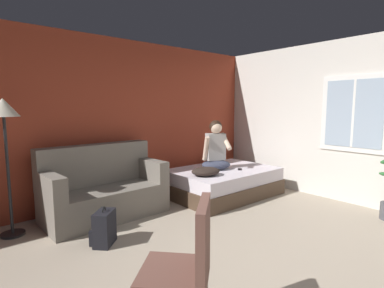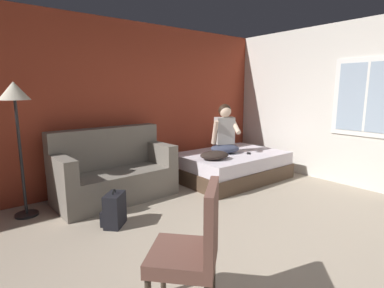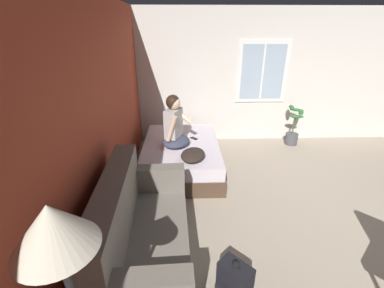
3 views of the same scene
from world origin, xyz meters
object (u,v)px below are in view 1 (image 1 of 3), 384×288
Objects in this scene: throw_pillow at (206,171)px; cell_phone at (240,169)px; floor_lamp at (4,121)px; couch at (104,189)px; person_seated at (216,149)px; bed at (223,182)px; backpack at (104,229)px; side_chair at (184,265)px.

throw_pillow is 0.79m from cell_phone.
throw_pillow is at bearing -14.07° from floor_lamp.
person_seated reaches higher than couch.
bed is 3.99× the size of throw_pillow.
backpack is 3.18× the size of cell_phone.
backpack is at bearing -114.11° from couch.
side_chair is at bearing -95.55° from backpack.
backpack is (0.17, 1.71, -0.34)m from side_chair.
side_chair is (-2.66, -2.21, 0.30)m from bed.
couch is 1.00m from backpack.
cell_phone is 3.65m from floor_lamp.
cell_phone is at bearing -3.45° from throw_pillow.
bed is 0.70m from throw_pillow.
person_seated is 3.25m from floor_lamp.
couch is 3.61× the size of throw_pillow.
throw_pillow is at bearing 44.46° from side_chair.
cell_phone is (2.85, 1.97, -0.05)m from side_chair.
couch is 1.77× the size of side_chair.
bed is at bearing 39.71° from side_chair.
bed is at bearing 11.33° from backpack.
bed is at bearing -3.60° from cell_phone.
backpack is 1.95m from throw_pillow.
side_chair reaches higher than bed.
bed is at bearing -8.37° from floor_lamp.
side_chair is at bearing -77.37° from floor_lamp.
bed is 1.10× the size of couch.
person_seated is at bearing 133.38° from bed.
throw_pillow is at bearing -162.63° from bed.
throw_pillow is at bearing -150.62° from person_seated.
couch reaches higher than throw_pillow.
bed is 2.19× the size of person_seated.
throw_pillow is (2.06, 2.02, 0.02)m from side_chair.
floor_lamp is at bearing 171.63° from bed.
backpack is at bearing 84.45° from side_chair.
person_seated reaches higher than bed.
couch is at bearing 32.45° from cell_phone.
person_seated is at bearing 13.98° from backpack.
throw_pillow is at bearing 9.36° from backpack.
cell_phone is at bearing -51.41° from bed.
floor_lamp reaches higher than cell_phone.
side_chair is 0.58× the size of floor_lamp.
person_seated is at bearing 41.94° from side_chair.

